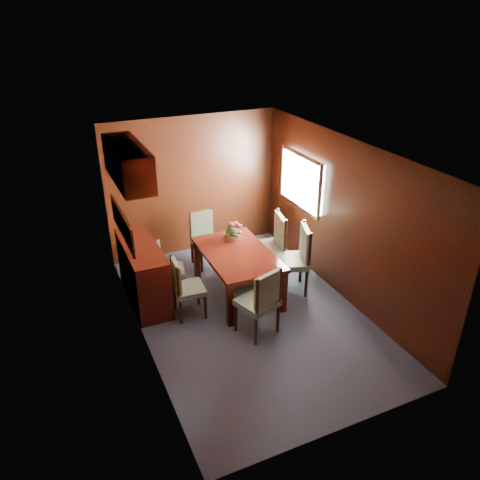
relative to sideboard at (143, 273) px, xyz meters
name	(u,v)px	position (x,y,z in m)	size (l,w,h in m)	color
ground	(249,314)	(1.25, -1.00, -0.45)	(4.50, 4.50, 0.00)	#3B4250
room_shell	(232,202)	(1.15, -0.67, 1.18)	(3.06, 4.52, 2.41)	black
sideboard	(143,273)	(0.00, 0.00, 0.00)	(0.48, 1.40, 0.90)	black
dining_table	(238,258)	(1.33, -0.43, 0.16)	(0.96, 1.53, 0.71)	black
chair_left_near	(184,285)	(0.42, -0.64, 0.05)	(0.44, 0.46, 0.90)	black
chair_left_far	(166,266)	(0.35, 0.00, 0.03)	(0.48, 0.49, 0.86)	black
chair_right_near	(296,255)	(2.19, -0.69, 0.15)	(0.63, 0.65, 1.08)	black
chair_right_far	(273,242)	(2.06, -0.15, 0.14)	(0.58, 0.60, 1.07)	black
chair_head	(261,299)	(1.21, -1.47, 0.11)	(0.59, 0.58, 1.00)	black
chair_foot	(205,235)	(1.21, 0.67, 0.07)	(0.49, 0.47, 0.94)	black
flower_centerpiece	(232,230)	(1.44, 0.02, 0.40)	(0.29, 0.29, 0.29)	#AB5D34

